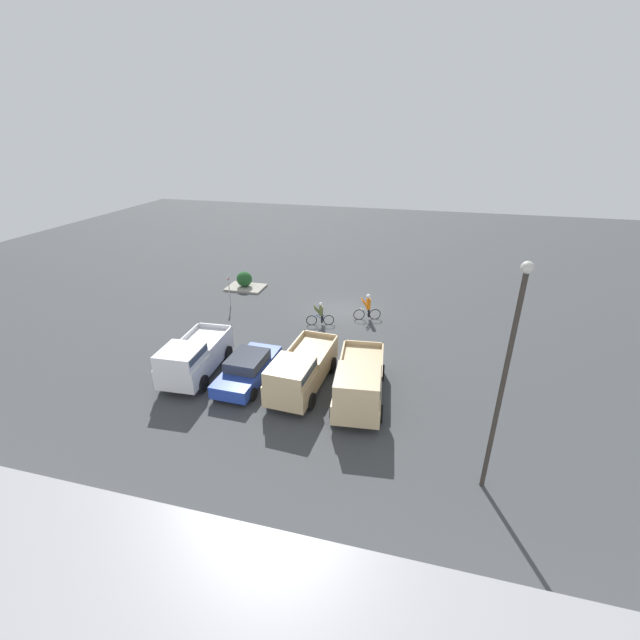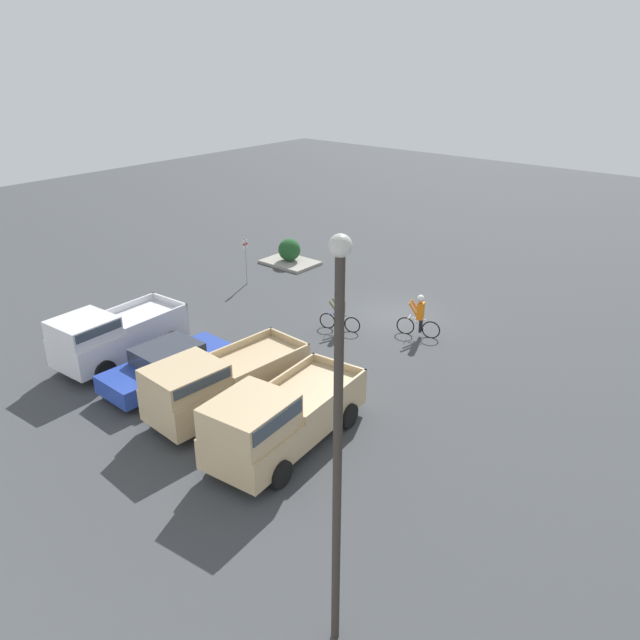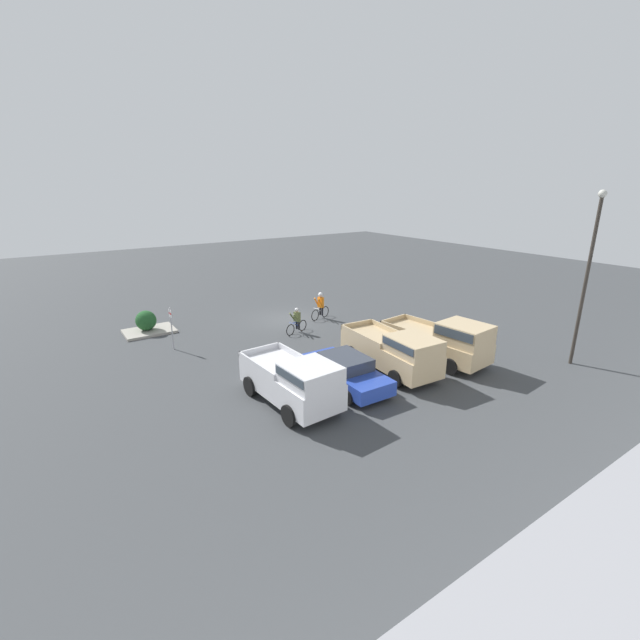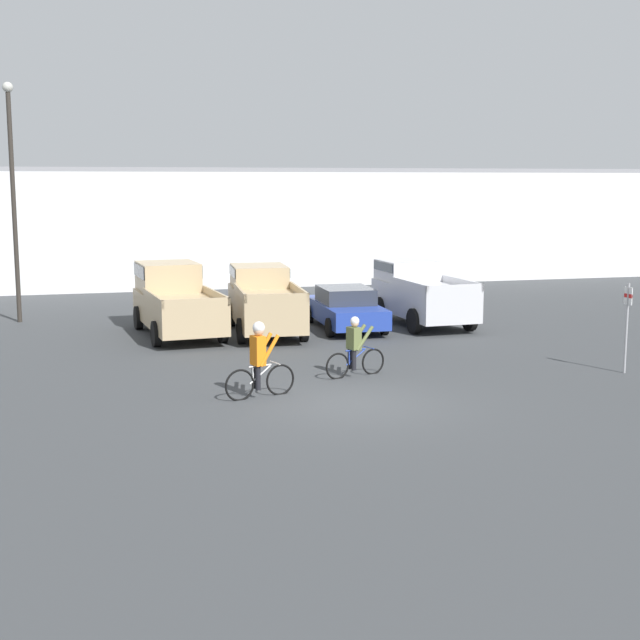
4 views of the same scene
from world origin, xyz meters
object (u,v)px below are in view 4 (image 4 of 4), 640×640
Objects in this scene: pickup_truck_1 at (264,299)px; pickup_truck_0 at (175,299)px; sedan_0 at (345,308)px; pickup_truck_2 at (420,292)px; cyclist_0 at (355,347)px; fire_lane_sign at (627,319)px; lamppost at (13,187)px; cyclist_1 at (259,358)px.

pickup_truck_0 is at bearing 171.75° from pickup_truck_1.
pickup_truck_0 reaches higher than pickup_truck_1.
sedan_0 is 0.95× the size of pickup_truck_2.
pickup_truck_0 reaches higher than cyclist_0.
pickup_truck_1 is at bearing 97.11° from cyclist_0.
fire_lane_sign is (7.83, -8.73, 0.33)m from pickup_truck_1.
pickup_truck_1 is 2.80m from sedan_0.
pickup_truck_2 is at bearing 58.44° from cyclist_0.
pickup_truck_1 is at bearing -27.61° from lamppost.
pickup_truck_2 is at bearing 104.27° from fire_lane_sign.
pickup_truck_1 is at bearing -8.25° from pickup_truck_0.
fire_lane_sign is at bearing -11.24° from cyclist_0.
cyclist_0 is at bearing -121.56° from pickup_truck_2.
pickup_truck_2 reaches higher than cyclist_1.
sedan_0 is 2.73× the size of cyclist_0.
pickup_truck_1 is at bearing 78.29° from cyclist_1.
pickup_truck_1 is 3.22× the size of cyclist_0.
cyclist_0 is at bearing -52.32° from lamppost.
cyclist_0 is (3.80, -7.78, -0.37)m from pickup_truck_0.
lamppost is at bearing 158.20° from sedan_0.
pickup_truck_0 is 8.44m from pickup_truck_2.
cyclist_0 is (0.92, -7.36, -0.32)m from pickup_truck_1.
pickup_truck_2 is 0.60× the size of lamppost.
sedan_0 is at bearing -5.50° from pickup_truck_0.
sedan_0 is at bearing 75.61° from cyclist_0.
pickup_truck_0 is 1.03× the size of pickup_truck_1.
pickup_truck_0 reaches higher than cyclist_1.
pickup_truck_2 is 8.87m from cyclist_0.
pickup_truck_0 is at bearing 139.47° from fire_lane_sign.
pickup_truck_1 is 7.42m from cyclist_0.
pickup_truck_1 is 0.67× the size of lamppost.
fire_lane_sign is at bearing -75.73° from pickup_truck_2.
pickup_truck_2 is (5.56, 0.19, 0.03)m from pickup_truck_1.
cyclist_1 is at bearing -101.71° from pickup_truck_1.
sedan_0 is (2.77, -0.13, -0.39)m from pickup_truck_1.
lamppost is at bearing 115.06° from cyclist_1.
sedan_0 is 2.61× the size of cyclist_1.
sedan_0 is 7.47m from cyclist_0.
pickup_truck_2 is 11.77m from cyclist_1.
pickup_truck_0 is 7.31m from lamppost.
fire_lane_sign is (9.68, 0.22, 0.50)m from cyclist_1.
pickup_truck_0 is 1.21× the size of sedan_0.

